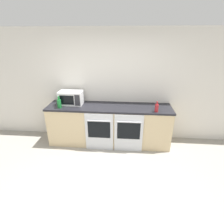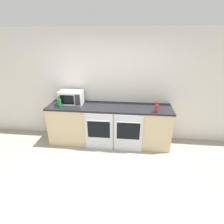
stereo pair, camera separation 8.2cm
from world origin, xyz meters
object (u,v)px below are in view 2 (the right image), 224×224
Objects in this scene: oven_left at (99,132)px; microwave at (72,97)px; oven_right at (128,133)px; bottle_green at (59,103)px; bottle_red at (157,108)px.

oven_left is 1.03m from microwave.
bottle_green is at bearing 174.22° from oven_right.
bottle_red is at bearing 10.85° from oven_right.
microwave is (-0.70, 0.41, 0.64)m from oven_left.
oven_right is 1.66m from bottle_green.
bottle_green reaches higher than oven_left.
bottle_red is at bearing 5.10° from oven_left.
oven_left is 1.00× the size of oven_right.
microwave is at bearing 52.21° from bottle_green.
bottle_red is (1.91, -0.30, -0.07)m from microwave.
oven_left is at bearing -30.51° from microwave.
oven_right is at bearing -5.78° from bottle_green.
microwave is (-1.35, 0.41, 0.64)m from oven_right.
oven_right is 1.68× the size of microwave.
microwave is 2.00× the size of bottle_green.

